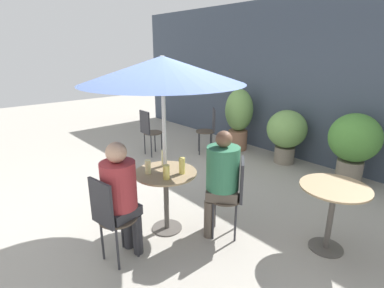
% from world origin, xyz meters
% --- Properties ---
extents(ground_plane, '(20.00, 20.00, 0.00)m').
position_xyz_m(ground_plane, '(0.00, 0.00, 0.00)').
color(ground_plane, '#9E998E').
extents(storefront_wall, '(10.00, 0.06, 3.00)m').
position_xyz_m(storefront_wall, '(0.00, 3.40, 1.50)').
color(storefront_wall, '#3D4756').
rests_on(storefront_wall, ground_plane).
extents(cafe_table_near, '(0.72, 0.72, 0.74)m').
position_xyz_m(cafe_table_near, '(0.21, -0.02, 0.57)').
color(cafe_table_near, '#514C47').
rests_on(cafe_table_near, ground_plane).
extents(cafe_table_far, '(0.69, 0.69, 0.74)m').
position_xyz_m(cafe_table_far, '(1.65, 1.06, 0.56)').
color(cafe_table_far, '#514C47').
rests_on(cafe_table_far, ground_plane).
extents(bistro_chair_0, '(0.38, 0.40, 0.93)m').
position_xyz_m(bistro_chair_0, '(0.35, -0.79, 0.56)').
color(bistro_chair_0, '#42382D').
rests_on(bistro_chair_0, ground_plane).
extents(bistro_chair_1, '(0.44, 0.44, 0.93)m').
position_xyz_m(bistro_chair_1, '(0.81, 0.48, 0.56)').
color(bistro_chair_1, '#42382D').
rests_on(bistro_chair_1, ground_plane).
extents(bistro_chair_2, '(0.44, 0.44, 0.93)m').
position_xyz_m(bistro_chair_2, '(-1.44, 2.29, 0.56)').
color(bistro_chair_2, '#42382D').
rests_on(bistro_chair_2, ground_plane).
extents(bistro_chair_3, '(0.38, 0.38, 0.93)m').
position_xyz_m(bistro_chair_3, '(-2.13, 1.26, 0.56)').
color(bistro_chair_3, '#42382D').
rests_on(bistro_chair_3, ground_plane).
extents(seated_person_0, '(0.34, 0.38, 1.25)m').
position_xyz_m(seated_person_0, '(0.32, -0.64, 0.75)').
color(seated_person_0, '#2D2D33').
rests_on(seated_person_0, ground_plane).
extents(seated_person_1, '(0.47, 0.46, 1.25)m').
position_xyz_m(seated_person_1, '(0.70, 0.39, 0.74)').
color(seated_person_1, brown).
rests_on(seated_person_1, ground_plane).
extents(beer_glass_0, '(0.07, 0.07, 0.16)m').
position_xyz_m(beer_glass_0, '(0.12, -0.19, 0.82)').
color(beer_glass_0, beige).
rests_on(beer_glass_0, cafe_table_near).
extents(beer_glass_1, '(0.07, 0.07, 0.16)m').
position_xyz_m(beer_glass_1, '(0.37, -0.13, 0.82)').
color(beer_glass_1, '#DBC65B').
rests_on(beer_glass_1, cafe_table_near).
extents(beer_glass_2, '(0.07, 0.07, 0.18)m').
position_xyz_m(beer_glass_2, '(0.37, 0.09, 0.83)').
color(beer_glass_2, '#DBC65B').
rests_on(beer_glass_2, cafe_table_near).
extents(beer_glass_3, '(0.06, 0.06, 0.20)m').
position_xyz_m(beer_glass_3, '(0.04, 0.08, 0.84)').
color(beer_glass_3, beige).
rests_on(beer_glass_3, cafe_table_near).
extents(potted_plant_0, '(0.58, 0.58, 1.29)m').
position_xyz_m(potted_plant_0, '(-1.24, 2.95, 0.73)').
color(potted_plant_0, '#93664C').
rests_on(potted_plant_0, ground_plane).
extents(potted_plant_1, '(0.73, 0.73, 1.01)m').
position_xyz_m(potted_plant_1, '(-0.12, 2.99, 0.61)').
color(potted_plant_1, slate).
rests_on(potted_plant_1, ground_plane).
extents(potted_plant_2, '(0.77, 0.77, 1.14)m').
position_xyz_m(potted_plant_2, '(1.09, 2.95, 0.70)').
color(potted_plant_2, slate).
rests_on(potted_plant_2, ground_plane).
extents(umbrella, '(1.72, 1.72, 2.01)m').
position_xyz_m(umbrella, '(0.21, -0.02, 1.87)').
color(umbrella, silver).
rests_on(umbrella, ground_plane).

